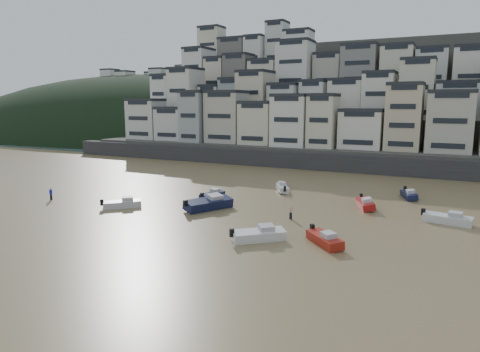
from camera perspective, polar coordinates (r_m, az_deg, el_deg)
The scene contains 16 objects.
ground at distance 37.64m, azimuth -26.80°, elevation -12.64°, with size 400.00×400.00×0.00m, color olive.
sea_strip at distance 216.17m, azimuth -13.72°, elevation 5.87°, with size 340.00×340.00×0.00m, color #4A616B.
harbor_wall at distance 88.18m, azimuth 13.90°, elevation 1.71°, with size 140.00×3.00×3.50m, color #38383A.
hillside at distance 125.98m, azimuth 20.24°, elevation 8.88°, with size 141.04×66.00×50.00m.
headland at distance 198.97m, azimuth -12.24°, elevation 5.62°, with size 216.00×135.00×53.33m.
boat_a at distance 43.13m, azimuth 2.51°, elevation -7.61°, with size 5.87×1.92×1.60m, color white, non-canonical shape.
boat_b at distance 42.86m, azimuth 11.20°, elevation -8.00°, with size 5.36×1.76×1.46m, color maroon, non-canonical shape.
boat_c at distance 55.48m, azimuth -4.22°, elevation -3.49°, with size 7.13×2.33×1.95m, color #12183A, non-canonical shape.
boat_d at distance 54.50m, azimuth 25.97°, elevation -4.94°, with size 5.64×1.85×1.54m, color silver, non-canonical shape.
boat_e at distance 58.45m, azimuth 16.35°, elevation -3.42°, with size 5.38×1.76×1.47m, color #A11513, non-canonical shape.
boat_f at distance 61.83m, azimuth -3.72°, elevation -2.40°, with size 4.86×1.59×1.32m, color #12193B, non-canonical shape.
boat_h at distance 66.88m, azimuth 5.68°, elevation -1.48°, with size 5.02×1.64×1.37m, color silver, non-canonical shape.
boat_i at distance 66.38m, azimuth 21.60°, elevation -2.22°, with size 4.96×1.62×1.35m, color #121739, non-canonical shape.
boat_j at distance 58.45m, azimuth -15.47°, elevation -3.39°, with size 5.31×1.74×1.45m, color silver, non-canonical shape.
person_blue at distance 66.48m, azimuth -23.91°, elevation -2.19°, with size 0.44×0.44×1.74m, color #1C1DD8, non-canonical shape.
person_pink at distance 51.24m, azimuth 6.79°, elevation -4.77°, with size 0.44×0.44×1.74m, color tan, non-canonical shape.
Camera 1 is at (28.53, -20.38, 13.68)m, focal length 32.00 mm.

